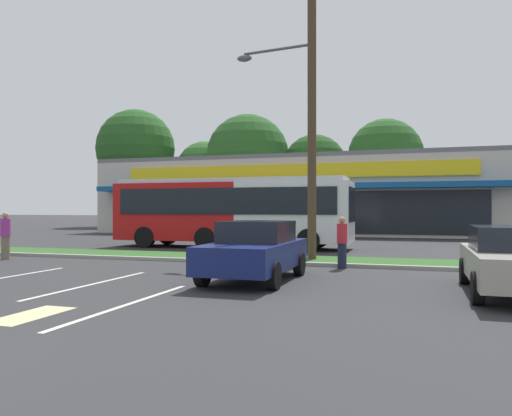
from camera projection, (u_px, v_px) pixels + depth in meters
grass_median at (229, 258)px, 18.42m from camera, size 56.00×2.20×0.12m
curb_lip at (216, 261)px, 17.26m from camera, size 56.00×0.24×0.12m
parking_stripe_0 at (1, 278)px, 13.43m from camera, size 0.12×4.80×0.01m
parking_stripe_1 at (92, 284)px, 12.32m from camera, size 0.12×4.80×0.01m
parking_stripe_2 at (128, 304)px, 9.76m from camera, size 0.12×4.80×0.01m
lot_arrow at (31, 315)px, 8.75m from camera, size 0.70×1.60×0.01m
storefront_building at (307, 196)px, 40.51m from camera, size 30.15×14.51×5.64m
tree_far_left at (136, 149)px, 52.83m from camera, size 8.12×8.12×12.19m
tree_left at (205, 171)px, 53.56m from camera, size 6.17×6.17×8.99m
tree_mid_left at (248, 156)px, 49.16m from camera, size 8.01×8.01×11.01m
tree_mid at (315, 167)px, 48.17m from camera, size 6.15×6.15×8.91m
tree_mid_right at (385, 156)px, 45.15m from camera, size 6.66×6.66×9.87m
utility_pole at (308, 101)px, 17.44m from camera, size 3.09×2.40×10.42m
city_bus at (232, 210)px, 23.82m from camera, size 11.29×2.76×3.25m
car_1 at (255, 250)px, 13.00m from camera, size 1.97×4.19×1.52m
car_2 at (171, 226)px, 30.80m from camera, size 4.32×1.88×1.47m
pedestrian_near_bench at (6, 236)px, 18.34m from camera, size 0.35×0.35×1.72m
pedestrian_by_pole at (342, 242)px, 15.59m from camera, size 0.32×0.32×1.60m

